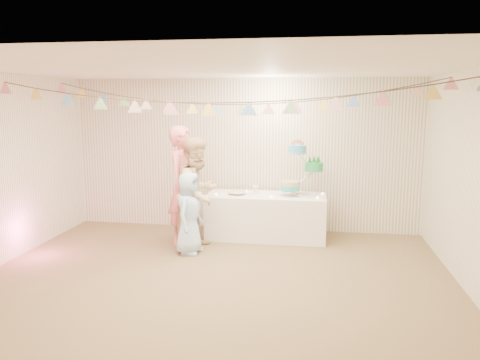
# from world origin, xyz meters

# --- Properties ---
(floor) EXTENTS (6.00, 6.00, 0.00)m
(floor) POSITION_xyz_m (0.00, 0.00, 0.00)
(floor) COLOR brown
(floor) RESTS_ON ground
(ceiling) EXTENTS (6.00, 6.00, 0.00)m
(ceiling) POSITION_xyz_m (0.00, 0.00, 2.60)
(ceiling) COLOR silver
(ceiling) RESTS_ON ground
(back_wall) EXTENTS (6.00, 6.00, 0.00)m
(back_wall) POSITION_xyz_m (0.00, 2.50, 1.30)
(back_wall) COLOR white
(back_wall) RESTS_ON ground
(front_wall) EXTENTS (6.00, 6.00, 0.00)m
(front_wall) POSITION_xyz_m (0.00, -2.50, 1.30)
(front_wall) COLOR white
(front_wall) RESTS_ON ground
(right_wall) EXTENTS (5.00, 5.00, 0.00)m
(right_wall) POSITION_xyz_m (3.00, 0.00, 1.30)
(right_wall) COLOR white
(right_wall) RESTS_ON ground
(table) EXTENTS (1.92, 0.77, 0.72)m
(table) POSITION_xyz_m (0.45, 1.97, 0.36)
(table) COLOR white
(table) RESTS_ON floor
(cake_stand) EXTENTS (0.75, 0.44, 0.84)m
(cake_stand) POSITION_xyz_m (1.00, 2.02, 1.17)
(cake_stand) COLOR silver
(cake_stand) RESTS_ON table
(cake_bottom) EXTENTS (0.31, 0.31, 0.15)m
(cake_bottom) POSITION_xyz_m (0.85, 1.96, 0.84)
(cake_bottom) COLOR #28BEB2
(cake_bottom) RESTS_ON cake_stand
(cake_middle) EXTENTS (0.27, 0.27, 0.22)m
(cake_middle) POSITION_xyz_m (1.18, 2.11, 1.11)
(cake_middle) COLOR green
(cake_middle) RESTS_ON cake_stand
(cake_top_tier) EXTENTS (0.25, 0.25, 0.19)m
(cake_top_tier) POSITION_xyz_m (0.94, 1.99, 1.38)
(cake_top_tier) COLOR #45AADB
(cake_top_tier) RESTS_ON cake_stand
(platter) EXTENTS (0.30, 0.30, 0.02)m
(platter) POSITION_xyz_m (-0.02, 1.92, 0.76)
(platter) COLOR white
(platter) RESTS_ON table
(posy) EXTENTS (0.13, 0.13, 0.14)m
(posy) POSITION_xyz_m (0.27, 2.02, 0.82)
(posy) COLOR white
(posy) RESTS_ON table
(person_adult_a) EXTENTS (0.57, 0.75, 1.85)m
(person_adult_a) POSITION_xyz_m (-0.79, 1.46, 0.93)
(person_adult_a) COLOR pink
(person_adult_a) RESTS_ON floor
(person_adult_b) EXTENTS (0.92, 1.01, 1.69)m
(person_adult_b) POSITION_xyz_m (-0.52, 1.28, 0.85)
(person_adult_b) COLOR #DBBA86
(person_adult_b) RESTS_ON floor
(person_child) EXTENTS (0.47, 0.64, 1.21)m
(person_child) POSITION_xyz_m (-0.59, 1.01, 0.60)
(person_child) COLOR #B4DDFF
(person_child) RESTS_ON floor
(bunting_back) EXTENTS (5.60, 1.10, 0.40)m
(bunting_back) POSITION_xyz_m (0.00, 1.10, 2.35)
(bunting_back) COLOR pink
(bunting_back) RESTS_ON ceiling
(bunting_front) EXTENTS (5.60, 0.90, 0.36)m
(bunting_front) POSITION_xyz_m (0.00, -0.20, 2.32)
(bunting_front) COLOR #72A5E5
(bunting_front) RESTS_ON ceiling
(tealight_0) EXTENTS (0.04, 0.04, 0.03)m
(tealight_0) POSITION_xyz_m (-0.35, 1.82, 0.73)
(tealight_0) COLOR #FFD88C
(tealight_0) RESTS_ON table
(tealight_1) EXTENTS (0.04, 0.04, 0.03)m
(tealight_1) POSITION_xyz_m (0.10, 2.15, 0.73)
(tealight_1) COLOR #FFD88C
(tealight_1) RESTS_ON table
(tealight_2) EXTENTS (0.04, 0.04, 0.03)m
(tealight_2) POSITION_xyz_m (0.55, 1.75, 0.73)
(tealight_2) COLOR #FFD88C
(tealight_2) RESTS_ON table
(tealight_3) EXTENTS (0.04, 0.04, 0.03)m
(tealight_3) POSITION_xyz_m (0.80, 2.19, 0.73)
(tealight_3) COLOR #FFD88C
(tealight_3) RESTS_ON table
(tealight_4) EXTENTS (0.04, 0.04, 0.03)m
(tealight_4) POSITION_xyz_m (1.27, 1.79, 0.73)
(tealight_4) COLOR #FFD88C
(tealight_4) RESTS_ON table
(tealight_5) EXTENTS (0.04, 0.04, 0.03)m
(tealight_5) POSITION_xyz_m (1.35, 2.12, 0.73)
(tealight_5) COLOR #FFD88C
(tealight_5) RESTS_ON table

